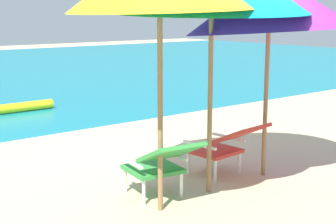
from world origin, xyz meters
The scene contains 5 objects.
ground_plane centered at (0.00, 4.00, 0.00)m, with size 40.00×40.00×0.00m, color #CCB78E.
swim_buoy centered at (-0.10, 5.05, 0.10)m, with size 0.18×0.18×1.60m, color yellow.
lounge_chair_left centered at (-0.57, -0.24, 0.40)m, with size 0.65×0.94×0.68m.
lounge_chair_right centered at (0.46, -0.12, 0.40)m, with size 0.62×0.92×0.68m.
beach_umbrella_right centered at (0.86, -0.35, 1.99)m, with size 2.38×2.40×2.37m.
Camera 1 is at (-3.49, -4.10, 1.89)m, focal length 53.39 mm.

